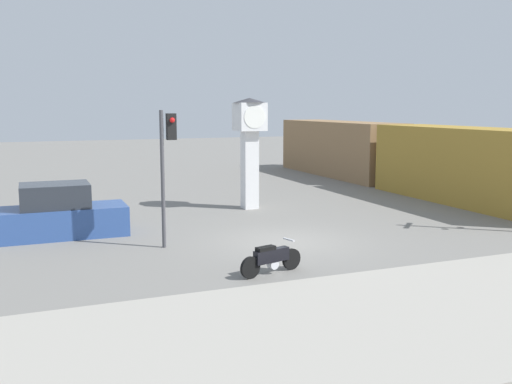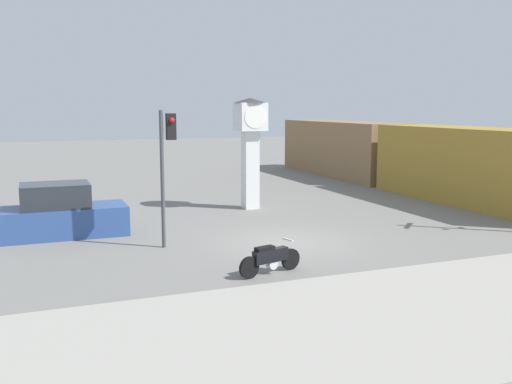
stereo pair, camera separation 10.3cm
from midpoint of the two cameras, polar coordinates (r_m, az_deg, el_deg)
The scene contains 7 objects.
ground_plane at distance 18.54m, azimuth 3.01°, elevation -4.99°, with size 120.00×120.00×0.00m, color slate.
sidewalk_strip at distance 12.68m, azimuth 16.82°, elevation -11.60°, with size 36.00×6.00×0.10m.
motorcycle at distance 14.95m, azimuth 1.63°, elevation -6.67°, with size 1.90×0.66×0.86m.
clock_tower at distance 24.18m, azimuth -0.45°, elevation 5.68°, with size 1.40×1.40×4.69m.
freight_train at distance 31.81m, azimuth 13.93°, elevation 3.54°, with size 2.80×22.91×3.40m.
traffic_light at distance 17.59m, azimuth -8.76°, elevation 3.79°, with size 0.50×0.35×4.23m.
parked_car at distance 20.26m, azimuth -18.80°, elevation -2.11°, with size 4.20×1.80×1.80m.
Camera 2 is at (-7.48, -16.40, 4.34)m, focal length 40.00 mm.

